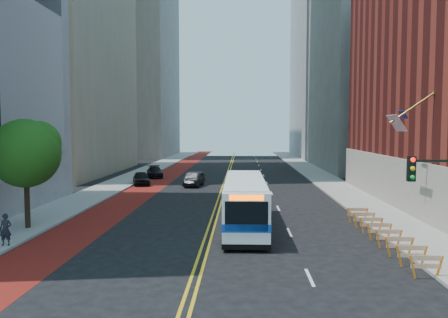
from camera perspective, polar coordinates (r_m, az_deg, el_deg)
ground at (r=21.14m, az=-3.07°, el=-13.23°), size 160.00×160.00×0.00m
sidewalk_left at (r=52.37m, az=-13.09°, el=-2.89°), size 4.00×140.00×0.15m
sidewalk_right at (r=51.47m, az=13.65°, el=-3.02°), size 4.00×140.00×0.15m
bus_lane_paint at (r=51.47m, az=-8.90°, el=-3.03°), size 3.60×140.00×0.01m
center_line_inner at (r=50.53m, az=-0.04°, el=-3.11°), size 0.14×140.00×0.01m
center_line_outer at (r=50.52m, az=0.37°, el=-3.12°), size 0.14×140.00×0.01m
lane_dashes at (r=58.50m, az=5.17°, el=-2.15°), size 0.14×98.20×0.01m
midrise_right_near at (r=72.59m, az=19.87°, el=14.68°), size 18.00×26.00×40.00m
midrise_right_far at (r=102.77m, az=15.31°, el=15.79°), size 20.00×28.00×55.00m
midrise_left_far at (r=104.81m, az=-12.69°, el=18.40°), size 20.00×26.00×65.00m
construction_barriers at (r=25.36m, az=20.15°, el=-8.97°), size 1.42×10.91×1.00m
street_tree at (r=29.31m, az=-24.36°, el=1.00°), size 4.20×4.20×6.70m
traffic_signal at (r=18.37m, az=26.45°, el=-4.37°), size 2.21×0.34×5.07m
transit_bus at (r=27.67m, az=2.74°, el=-5.63°), size 2.58×11.39×3.13m
car_a at (r=49.54m, az=-10.76°, el=-2.47°), size 2.88×4.63×1.47m
car_b at (r=47.76m, az=-3.91°, el=-2.65°), size 2.04×4.61×1.47m
car_c at (r=56.81m, az=-9.05°, el=-1.66°), size 3.10×5.18×1.41m
pedestrian at (r=25.74m, az=-26.63°, el=-8.25°), size 0.66×0.48×1.68m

